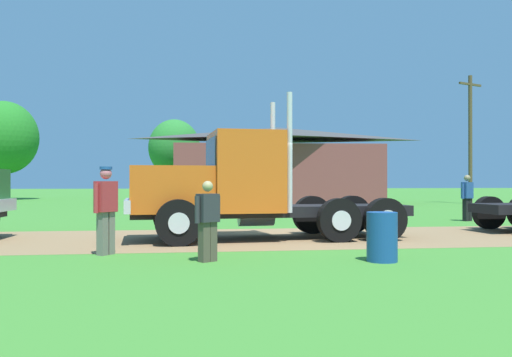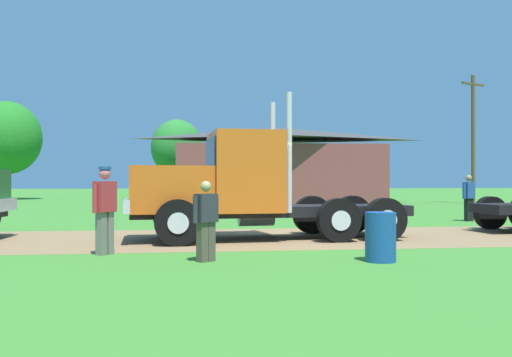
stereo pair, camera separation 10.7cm
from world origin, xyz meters
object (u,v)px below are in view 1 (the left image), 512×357
Objects in this scene: visitor_walking_mid at (208,219)px; visitor_far_side at (467,196)px; steel_barrel at (382,237)px; visitor_standing_near at (106,206)px; utility_pole_near at (470,136)px; truck_foreground_white at (237,189)px; shed_building at (277,167)px.

visitor_far_side is (10.37, 9.19, 0.15)m from visitor_walking_mid.
steel_barrel is (-7.06, -9.62, -0.49)m from visitor_far_side.
visitor_standing_near is 31.34m from utility_pole_near.
truck_foreground_white is 4.15× the size of visitor_standing_near.
utility_pole_near reaches higher than visitor_far_side.
visitor_standing_near reaches higher than steel_barrel.
visitor_far_side is at bearing 32.61° from visitor_standing_near.
truck_foreground_white is 23.17m from shed_building.
visitor_far_side is 0.12× the size of shed_building.
visitor_walking_mid is 1.63× the size of steel_barrel.
shed_building is (-4.46, 17.21, 1.57)m from visitor_far_side.
steel_barrel is (2.39, -4.23, -0.86)m from truck_foreground_white.
visitor_walking_mid is at bearing -138.44° from visitor_far_side.
visitor_standing_near is at bearing -107.59° from shed_building.
visitor_walking_mid is 0.10× the size of shed_building.
visitor_far_side reaches higher than visitor_walking_mid.
shed_building is 13.36m from utility_pole_near.
utility_pole_near is at bearing 57.66° from steel_barrel.
truck_foreground_white is at bearing 119.47° from steel_barrel.
utility_pole_near is at bearing 60.37° from visitor_far_side.
utility_pole_near reaches higher than shed_building.
shed_building reaches higher than visitor_standing_near.
visitor_standing_near reaches higher than visitor_far_side.
visitor_standing_near is at bearing -132.40° from utility_pole_near.
visitor_walking_mid is 0.18× the size of utility_pole_near.
visitor_standing_near is 1.03× the size of visitor_far_side.
utility_pole_near reaches higher than visitor_walking_mid.
visitor_standing_near is 14.77m from visitor_far_side.
utility_pole_near is (18.92, 24.22, 3.83)m from visitor_walking_mid.
truck_foreground_white is at bearing -102.46° from shed_building.
utility_pole_near reaches higher than steel_barrel.
shed_building is 1.69× the size of utility_pole_near.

